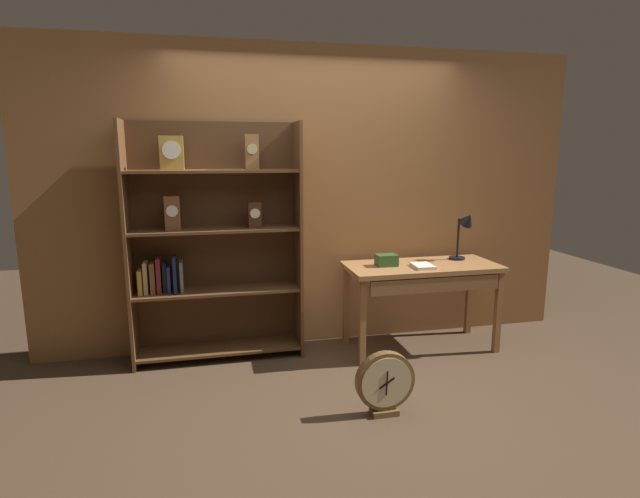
% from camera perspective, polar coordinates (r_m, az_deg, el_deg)
% --- Properties ---
extents(ground_plane, '(10.00, 10.00, 0.00)m').
position_cam_1_polar(ground_plane, '(3.54, 4.32, -17.86)').
color(ground_plane, '#4C3826').
extents(back_wood_panel, '(4.80, 0.05, 2.60)m').
position_cam_1_polar(back_wood_panel, '(4.41, -0.56, 5.71)').
color(back_wood_panel, brown).
rests_on(back_wood_panel, ground).
extents(bookshelf, '(1.37, 0.33, 1.95)m').
position_cam_1_polar(bookshelf, '(4.17, -12.30, 0.56)').
color(bookshelf, brown).
rests_on(bookshelf, ground).
extents(workbench, '(1.31, 0.59, 0.76)m').
position_cam_1_polar(workbench, '(4.38, 11.67, -3.00)').
color(workbench, '#9E6B3D').
rests_on(workbench, ground).
extents(desk_lamp, '(0.21, 0.21, 0.45)m').
position_cam_1_polar(desk_lamp, '(4.61, 16.27, 2.37)').
color(desk_lamp, black).
rests_on(desk_lamp, workbench).
extents(toolbox_small, '(0.17, 0.13, 0.10)m').
position_cam_1_polar(toolbox_small, '(4.27, 7.60, -1.27)').
color(toolbox_small, '#2D5123').
rests_on(toolbox_small, workbench).
extents(open_repair_manual, '(0.17, 0.23, 0.02)m').
position_cam_1_polar(open_repair_manual, '(4.27, 11.66, -1.91)').
color(open_repair_manual, silver).
rests_on(open_repair_manual, workbench).
extents(round_clock_large, '(0.40, 0.11, 0.44)m').
position_cam_1_polar(round_clock_large, '(3.41, 7.43, -14.93)').
color(round_clock_large, brown).
rests_on(round_clock_large, ground).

